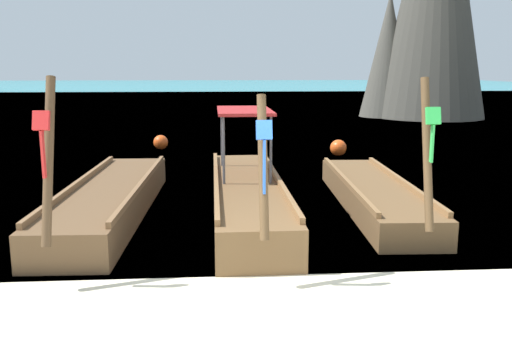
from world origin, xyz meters
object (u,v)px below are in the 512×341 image
object	(u,v)px
longtail_boat_red_ribbon	(111,199)
longtail_boat_green_ribbon	(374,195)
longtail_boat_blue_ribbon	(247,195)
mooring_buoy_near	(338,148)
mooring_buoy_far	(161,142)

from	to	relation	value
longtail_boat_red_ribbon	longtail_boat_green_ribbon	world-z (taller)	longtail_boat_red_ribbon
longtail_boat_blue_ribbon	mooring_buoy_near	xyz separation A→B (m)	(3.28, 6.69, -0.10)
longtail_boat_green_ribbon	longtail_boat_blue_ribbon	bearing A→B (deg)	-174.12
longtail_boat_blue_ribbon	mooring_buoy_far	size ratio (longest dim) A/B	13.72
longtail_boat_red_ribbon	longtail_boat_blue_ribbon	distance (m)	2.61
longtail_boat_red_ribbon	longtail_boat_blue_ribbon	size ratio (longest dim) A/B	0.99
mooring_buoy_near	longtail_boat_green_ribbon	bearing A→B (deg)	-96.32
longtail_boat_red_ribbon	mooring_buoy_far	bearing A→B (deg)	89.46
mooring_buoy_near	longtail_boat_red_ribbon	bearing A→B (deg)	-131.70
longtail_boat_green_ribbon	longtail_boat_red_ribbon	bearing A→B (deg)	-177.94
longtail_boat_blue_ribbon	mooring_buoy_far	bearing A→B (deg)	106.54
mooring_buoy_near	mooring_buoy_far	world-z (taller)	mooring_buoy_near
mooring_buoy_near	mooring_buoy_far	xyz separation A→B (m)	(-5.81, 1.83, -0.01)
longtail_boat_green_ribbon	mooring_buoy_far	bearing A→B (deg)	121.72
longtail_boat_blue_ribbon	mooring_buoy_far	world-z (taller)	longtail_boat_blue_ribbon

